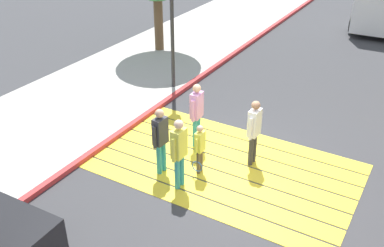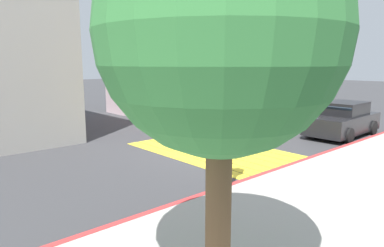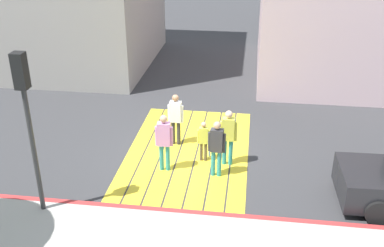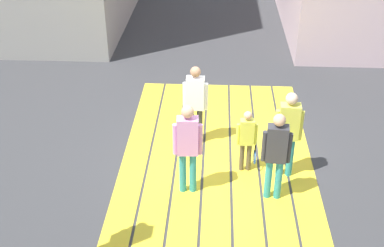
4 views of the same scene
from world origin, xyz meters
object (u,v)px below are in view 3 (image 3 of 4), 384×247
pedestrian_adult_lead (176,116)px  pedestrian_child_with_racket (204,139)px  pedestrian_adult_trailing (217,145)px  pedestrian_adult_side (228,134)px  pedestrian_teen_behind (164,139)px  traffic_light_corner (26,103)px

pedestrian_adult_lead → pedestrian_child_with_racket: size_ratio=1.33×
pedestrian_adult_lead → pedestrian_adult_trailing: pedestrian_adult_lead is taller
pedestrian_adult_trailing → pedestrian_adult_side: size_ratio=0.98×
pedestrian_adult_side → pedestrian_teen_behind: 1.90m
pedestrian_child_with_racket → traffic_light_corner: bearing=129.7°
traffic_light_corner → pedestrian_adult_trailing: traffic_light_corner is taller
traffic_light_corner → pedestrian_adult_lead: size_ratio=2.42×
pedestrian_adult_lead → pedestrian_adult_side: bearing=-121.3°
pedestrian_adult_lead → pedestrian_adult_side: size_ratio=0.99×
pedestrian_adult_side → traffic_light_corner: bearing=123.8°
pedestrian_adult_trailing → pedestrian_teen_behind: pedestrian_teen_behind is taller
pedestrian_adult_lead → pedestrian_child_with_racket: pedestrian_adult_lead is taller
pedestrian_adult_lead → pedestrian_adult_trailing: size_ratio=1.01×
pedestrian_adult_trailing → traffic_light_corner: bearing=118.8°
traffic_light_corner → pedestrian_child_with_racket: (3.13, -3.77, -2.30)m
pedestrian_adult_lead → pedestrian_teen_behind: size_ratio=0.98×
traffic_light_corner → pedestrian_adult_side: (3.01, -4.50, -2.00)m
traffic_light_corner → pedestrian_child_with_racket: 5.42m
pedestrian_child_with_racket → pedestrian_adult_side: bearing=-99.3°
pedestrian_teen_behind → pedestrian_child_with_racket: 1.32m
traffic_light_corner → pedestrian_adult_side: bearing=-56.2°
traffic_light_corner → pedestrian_teen_behind: bearing=-48.0°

